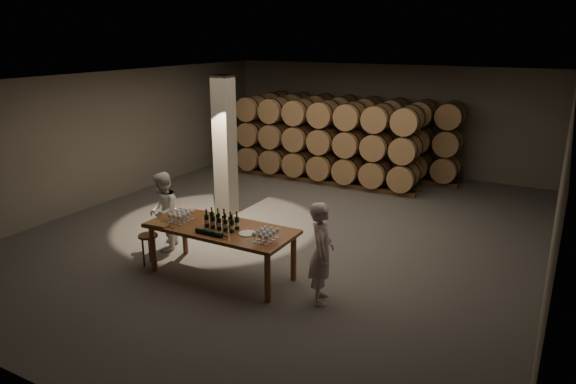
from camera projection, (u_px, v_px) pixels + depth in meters
The scene contains 15 objects.
room at pixel (225, 147), 11.64m from camera, with size 12.00×12.00×12.00m.
tasting_table at pixel (221, 233), 8.78m from camera, with size 2.60×1.10×0.90m.
barrel_stack_back at pixel (356, 134), 15.38m from camera, with size 6.26×0.95×2.31m.
barrel_stack_front at pixel (325, 140), 14.39m from camera, with size 5.48×0.95×2.31m.
bottle_cluster at pixel (222, 222), 8.67m from camera, with size 0.60×0.23×0.32m.
lying_bottles at pixel (210, 233), 8.39m from camera, with size 0.62×0.08×0.08m.
glass_cluster_left at pixel (181, 214), 9.01m from camera, with size 0.31×0.42×0.18m.
glass_cluster_right at pixel (266, 233), 8.17m from camera, with size 0.30×0.41×0.17m.
plate at pixel (247, 233), 8.45m from camera, with size 0.29×0.29×0.02m, color white.
notebook_near at pixel (162, 225), 8.79m from camera, with size 0.23×0.19×0.03m, color brown.
notebook_corner at pixel (153, 223), 8.92m from camera, with size 0.20×0.26×0.02m, color brown.
pen at pixel (171, 228), 8.70m from camera, with size 0.01×0.01×0.13m, color black.
stool at pixel (148, 240), 9.28m from camera, with size 0.35×0.35×0.59m.
person_man at pixel (321, 253), 7.91m from camera, with size 0.60×0.39×1.64m, color silver.
person_woman at pixel (163, 212), 9.89m from camera, with size 0.75×0.59×1.55m, color white.
Camera 1 is at (4.93, -9.14, 4.05)m, focal length 32.00 mm.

